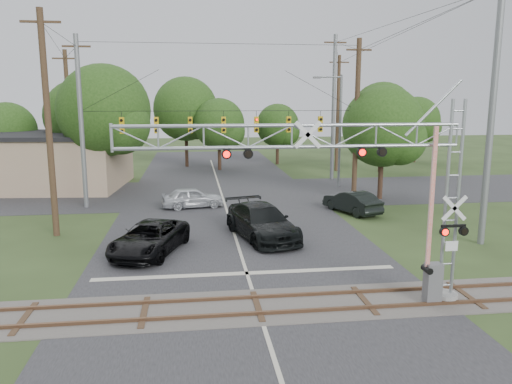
{
  "coord_description": "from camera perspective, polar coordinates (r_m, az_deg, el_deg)",
  "views": [
    {
      "loc": [
        -2.2,
        -14.71,
        7.42
      ],
      "look_at": [
        0.65,
        7.5,
        3.18
      ],
      "focal_mm": 35.0,
      "sensor_mm": 36.0,
      "label": 1
    }
  ],
  "objects": [
    {
      "name": "pickup_black",
      "position": [
        24.68,
        -12.07,
        -5.18
      ],
      "size": [
        4.11,
        5.98,
        1.52
      ],
      "primitive_type": "imported",
      "rotation": [
        0.0,
        0.0,
        -0.32
      ],
      "color": "black",
      "rests_on": "ground"
    },
    {
      "name": "crossing_gantry",
      "position": [
        17.51,
        11.48,
        1.38
      ],
      "size": [
        12.27,
        0.94,
        7.39
      ],
      "color": "gray",
      "rests_on": "ground"
    },
    {
      "name": "traffic_signal_span",
      "position": [
        34.89,
        -2.27,
        7.92
      ],
      "size": [
        19.34,
        0.36,
        11.5
      ],
      "color": "slate",
      "rests_on": "ground"
    },
    {
      "name": "car_dark",
      "position": [
        26.7,
        0.67,
        -3.42
      ],
      "size": [
        3.97,
        6.61,
        1.79
      ],
      "primitive_type": "imported",
      "rotation": [
        0.0,
        0.0,
        0.25
      ],
      "color": "black",
      "rests_on": "ground"
    },
    {
      "name": "railroad_track",
      "position": [
        18.4,
        0.17,
        -12.94
      ],
      "size": [
        90.0,
        3.2,
        0.17
      ],
      "color": "#4E4944",
      "rests_on": "ground"
    },
    {
      "name": "streetlight",
      "position": [
        42.37,
        9.35,
        7.57
      ],
      "size": [
        2.48,
        0.26,
        9.29
      ],
      "color": "slate",
      "rests_on": "ground"
    },
    {
      "name": "road_cross",
      "position": [
        39.48,
        -4.0,
        -0.12
      ],
      "size": [
        90.0,
        12.0,
        0.02
      ],
      "primitive_type": "cube",
      "color": "#272729",
      "rests_on": "ground"
    },
    {
      "name": "utility_poles",
      "position": [
        37.52,
        0.98,
        8.89
      ],
      "size": [
        26.61,
        26.71,
        13.27
      ],
      "color": "#40291D",
      "rests_on": "ground"
    },
    {
      "name": "treeline",
      "position": [
        47.58,
        -5.18,
        8.45
      ],
      "size": [
        51.79,
        26.05,
        10.0
      ],
      "color": "#382419",
      "rests_on": "ground"
    },
    {
      "name": "sedan_silver",
      "position": [
        34.38,
        -7.27,
        -0.62
      ],
      "size": [
        4.4,
        2.36,
        1.42
      ],
      "primitive_type": "imported",
      "rotation": [
        0.0,
        0.0,
        1.74
      ],
      "color": "#B1B4B9",
      "rests_on": "ground"
    },
    {
      "name": "road_main",
      "position": [
        25.89,
        -2.15,
        -5.91
      ],
      "size": [
        14.0,
        90.0,
        0.02
      ],
      "primitive_type": "cube",
      "color": "#272729",
      "rests_on": "ground"
    },
    {
      "name": "commercial_building",
      "position": [
        46.54,
        -26.7,
        3.24
      ],
      "size": [
        20.29,
        11.68,
        4.55
      ],
      "rotation": [
        0.0,
        0.0,
        -0.09
      ],
      "color": "#A0846A",
      "rests_on": "ground"
    },
    {
      "name": "ground",
      "position": [
        16.62,
        1.1,
        -15.79
      ],
      "size": [
        160.0,
        160.0,
        0.0
      ],
      "primitive_type": "plane",
      "color": "#2C3D1C",
      "rests_on": "ground"
    },
    {
      "name": "suv_dark",
      "position": [
        33.17,
        10.92,
        -1.11
      ],
      "size": [
        3.06,
        4.7,
        1.46
      ],
      "primitive_type": "imported",
      "rotation": [
        0.0,
        0.0,
        3.52
      ],
      "color": "black",
      "rests_on": "ground"
    }
  ]
}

